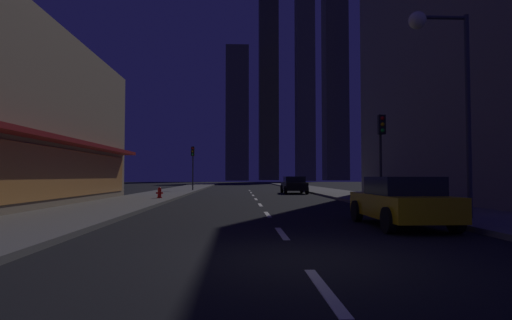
# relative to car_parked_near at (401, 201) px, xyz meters

# --- Properties ---
(ground_plane) EXTENTS (78.00, 136.00, 0.10)m
(ground_plane) POSITION_rel_car_parked_near_xyz_m (-3.60, 27.58, -0.79)
(ground_plane) COLOR black
(sidewalk_right) EXTENTS (4.00, 76.00, 0.15)m
(sidewalk_right) POSITION_rel_car_parked_near_xyz_m (3.40, 27.58, -0.67)
(sidewalk_right) COLOR #605E59
(sidewalk_right) RESTS_ON ground
(sidewalk_left) EXTENTS (4.00, 76.00, 0.15)m
(sidewalk_left) POSITION_rel_car_parked_near_xyz_m (-10.60, 27.58, -0.67)
(sidewalk_left) COLOR #605E59
(sidewalk_left) RESTS_ON ground
(lane_marking_center) EXTENTS (0.16, 38.60, 0.01)m
(lane_marking_center) POSITION_rel_car_parked_near_xyz_m (-3.60, 11.78, -0.73)
(lane_marking_center) COLOR silver
(lane_marking_center) RESTS_ON ground
(building_apartment_right) EXTENTS (11.00, 20.00, 20.92)m
(building_apartment_right) POSITION_rel_car_parked_near_xyz_m (10.90, 11.58, 9.72)
(building_apartment_right) COLOR slate
(building_apartment_right) RESTS_ON ground
(skyscraper_distant_tall) EXTENTS (7.92, 6.19, 46.74)m
(skyscraper_distant_tall) POSITION_rel_car_parked_near_xyz_m (-5.25, 129.98, 22.63)
(skyscraper_distant_tall) COLOR brown
(skyscraper_distant_tall) RESTS_ON ground
(skyscraper_distant_mid) EXTENTS (7.44, 7.17, 76.75)m
(skyscraper_distant_mid) POSITION_rel_car_parked_near_xyz_m (6.95, 147.29, 37.64)
(skyscraper_distant_mid) COLOR #434032
(skyscraper_distant_mid) RESTS_ON ground
(skyscraper_distant_short) EXTENTS (5.83, 6.27, 63.08)m
(skyscraper_distant_short) POSITION_rel_car_parked_near_xyz_m (16.96, 120.55, 30.80)
(skyscraper_distant_short) COLOR brown
(skyscraper_distant_short) RESTS_ON ground
(skyscraper_distant_slender) EXTENTS (8.30, 8.73, 76.35)m
(skyscraper_distant_slender) POSITION_rel_car_parked_near_xyz_m (31.01, 137.59, 37.43)
(skyscraper_distant_slender) COLOR #4B4838
(skyscraper_distant_slender) RESTS_ON ground
(car_parked_near) EXTENTS (1.98, 4.24, 1.45)m
(car_parked_near) POSITION_rel_car_parked_near_xyz_m (0.00, 0.00, 0.00)
(car_parked_near) COLOR gold
(car_parked_near) RESTS_ON ground
(car_parked_far) EXTENTS (1.98, 4.24, 1.45)m
(car_parked_far) POSITION_rel_car_parked_near_xyz_m (0.00, 22.98, 0.00)
(car_parked_far) COLOR black
(car_parked_far) RESTS_ON ground
(fire_hydrant_far_left) EXTENTS (0.42, 0.30, 0.65)m
(fire_hydrant_far_left) POSITION_rel_car_parked_near_xyz_m (-9.50, 13.39, -0.29)
(fire_hydrant_far_left) COLOR red
(fire_hydrant_far_left) RESTS_ON sidewalk_left
(traffic_light_near_right) EXTENTS (0.32, 0.48, 4.20)m
(traffic_light_near_right) POSITION_rel_car_parked_near_xyz_m (1.90, 6.94, 2.45)
(traffic_light_near_right) COLOR #2D2D2D
(traffic_light_near_right) RESTS_ON sidewalk_right
(traffic_light_far_left) EXTENTS (0.32, 0.48, 4.20)m
(traffic_light_far_left) POSITION_rel_car_parked_near_xyz_m (-9.10, 27.66, 2.45)
(traffic_light_far_left) COLOR #2D2D2D
(traffic_light_far_left) RESTS_ON sidewalk_left
(street_lamp_right) EXTENTS (1.96, 0.56, 6.58)m
(street_lamp_right) POSITION_rel_car_parked_near_xyz_m (1.78, 0.97, 4.33)
(street_lamp_right) COLOR #38383D
(street_lamp_right) RESTS_ON sidewalk_right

